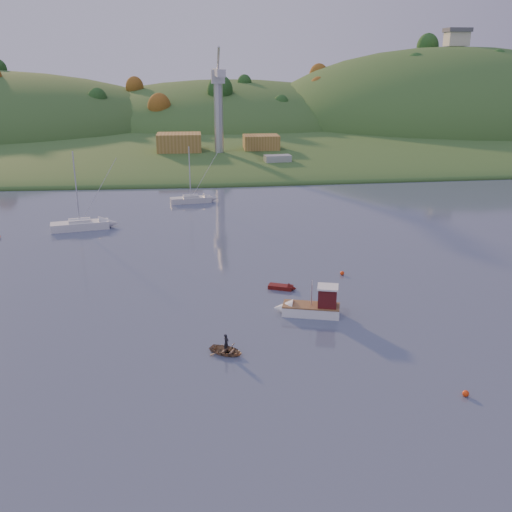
{
  "coord_description": "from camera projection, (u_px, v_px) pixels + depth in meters",
  "views": [
    {
      "loc": [
        -4.27,
        -23.78,
        23.89
      ],
      "look_at": [
        2.28,
        36.99,
        3.2
      ],
      "focal_mm": 40.0,
      "sensor_mm": 36.0,
      "label": 1
    }
  ],
  "objects": [
    {
      "name": "fishing_boat",
      "position": [
        307.0,
        306.0,
        56.83
      ],
      "size": [
        6.92,
        3.71,
        4.22
      ],
      "rotation": [
        0.0,
        0.0,
        2.88
      ],
      "color": "white",
      "rests_on": "ground"
    },
    {
      "name": "hillside_trees",
      "position": [
        206.0,
        133.0,
        204.71
      ],
      "size": [
        280.0,
        50.0,
        32.0
      ],
      "primitive_type": null,
      "color": "#183E16",
      "rests_on": "ground"
    },
    {
      "name": "red_tender",
      "position": [
        286.0,
        288.0,
        63.41
      ],
      "size": [
        3.34,
        2.2,
        1.08
      ],
      "rotation": [
        0.0,
        0.0,
        -0.39
      ],
      "color": "#540F0C",
      "rests_on": "ground"
    },
    {
      "name": "sailboat_far",
      "position": [
        191.0,
        199.0,
        102.83
      ],
      "size": [
        7.53,
        3.31,
        10.1
      ],
      "rotation": [
        0.0,
        0.0,
        0.16
      ],
      "color": "silver",
      "rests_on": "ground"
    },
    {
      "name": "hill_right",
      "position": [
        447.0,
        128.0,
        223.77
      ],
      "size": [
        150.0,
        130.0,
        60.0
      ],
      "primitive_type": "ellipsoid",
      "color": "#285020",
      "rests_on": "ground"
    },
    {
      "name": "canoe",
      "position": [
        226.0,
        351.0,
        49.31
      ],
      "size": [
        3.71,
        3.41,
        0.63
      ],
      "primitive_type": "imported",
      "rotation": [
        0.0,
        0.0,
        1.03
      ],
      "color": "#917050",
      "rests_on": "ground"
    },
    {
      "name": "buoy_0",
      "position": [
        466.0,
        393.0,
        43.02
      ],
      "size": [
        0.5,
        0.5,
        0.5
      ],
      "primitive_type": "sphere",
      "color": "#EF3A0C",
      "rests_on": "ground"
    },
    {
      "name": "paddler",
      "position": [
        226.0,
        345.0,
        49.15
      ],
      "size": [
        0.63,
        0.7,
        1.62
      ],
      "primitive_type": "imported",
      "rotation": [
        0.0,
        0.0,
        1.03
      ],
      "color": "black",
      "rests_on": "ground"
    },
    {
      "name": "dock_crane",
      "position": [
        219.0,
        93.0,
        136.68
      ],
      "size": [
        3.2,
        28.0,
        20.3
      ],
      "color": "#B7B7BC",
      "rests_on": "wharf"
    },
    {
      "name": "shed_east",
      "position": [
        261.0,
        143.0,
        147.17
      ],
      "size": [
        9.0,
        7.0,
        4.0
      ],
      "primitive_type": "cube",
      "color": "olive",
      "rests_on": "wharf"
    },
    {
      "name": "hilltop_house",
      "position": [
        457.0,
        37.0,
        213.06
      ],
      "size": [
        9.0,
        7.0,
        6.45
      ],
      "color": "beige",
      "rests_on": "hill_right"
    },
    {
      "name": "work_vessel",
      "position": [
        277.0,
        165.0,
        133.3
      ],
      "size": [
        14.66,
        6.6,
        3.65
      ],
      "rotation": [
        0.0,
        0.0,
        0.11
      ],
      "color": "slate",
      "rests_on": "ground"
    },
    {
      "name": "sailboat_near",
      "position": [
        80.0,
        225.0,
        86.22
      ],
      "size": [
        8.82,
        4.21,
        11.77
      ],
      "rotation": [
        0.0,
        0.0,
        0.2
      ],
      "color": "silver",
      "rests_on": "ground"
    },
    {
      "name": "buoy_1",
      "position": [
        342.0,
        273.0,
        67.71
      ],
      "size": [
        0.5,
        0.5,
        0.5
      ],
      "primitive_type": "sphere",
      "color": "#EF3A0C",
      "rests_on": "ground"
    },
    {
      "name": "far_shore",
      "position": [
        203.0,
        121.0,
        247.09
      ],
      "size": [
        620.0,
        220.0,
        1.5
      ],
      "primitive_type": "cube",
      "color": "#285020",
      "rests_on": "ground"
    },
    {
      "name": "hill_center",
      "position": [
        229.0,
        126.0,
        229.27
      ],
      "size": [
        140.0,
        120.0,
        36.0
      ],
      "primitive_type": "ellipsoid",
      "color": "#285020",
      "rests_on": "ground"
    },
    {
      "name": "wharf",
      "position": [
        231.0,
        157.0,
        145.5
      ],
      "size": [
        42.0,
        16.0,
        2.4
      ],
      "primitive_type": "cube",
      "color": "slate",
      "rests_on": "ground"
    },
    {
      "name": "buoy_3",
      "position": [
        91.0,
        221.0,
        90.24
      ],
      "size": [
        0.5,
        0.5,
        0.5
      ],
      "primitive_type": "sphere",
      "color": "#EF3A0C",
      "rests_on": "ground"
    },
    {
      "name": "shore_slope",
      "position": [
        207.0,
        141.0,
        185.87
      ],
      "size": [
        640.0,
        150.0,
        7.0
      ],
      "primitive_type": "ellipsoid",
      "color": "#285020",
      "rests_on": "ground"
    },
    {
      "name": "shed_west",
      "position": [
        179.0,
        143.0,
        143.97
      ],
      "size": [
        11.0,
        8.0,
        4.8
      ],
      "primitive_type": "cube",
      "color": "olive",
      "rests_on": "wharf"
    }
  ]
}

